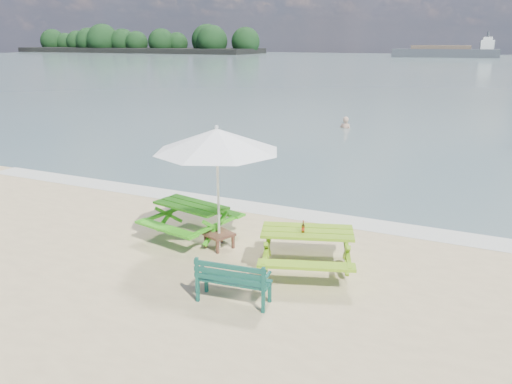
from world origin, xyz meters
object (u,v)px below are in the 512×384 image
at_px(picnic_table_right, 307,251).
at_px(beer_bottle, 303,228).
at_px(side_table, 219,240).
at_px(park_bench, 234,289).
at_px(picnic_table_left, 192,222).
at_px(patio_umbrella, 217,140).
at_px(swimmer, 345,134).

bearing_deg(picnic_table_right, beer_bottle, -105.76).
xyz_separation_m(side_table, beer_bottle, (2.08, -0.39, 0.75)).
height_order(park_bench, beer_bottle, beer_bottle).
bearing_deg(side_table, beer_bottle, -10.49).
bearing_deg(picnic_table_left, patio_umbrella, -17.17).
distance_m(side_table, swimmer, 16.64).
relative_size(picnic_table_right, park_bench, 1.83).
distance_m(side_table, patio_umbrella, 2.25).
distance_m(picnic_table_right, park_bench, 1.89).
relative_size(picnic_table_left, picnic_table_right, 0.90).
bearing_deg(park_bench, beer_bottle, 66.18).
bearing_deg(park_bench, patio_umbrella, 124.89).
bearing_deg(beer_bottle, picnic_table_left, 167.48).
xyz_separation_m(picnic_table_left, patio_umbrella, (0.88, -0.27, 2.04)).
distance_m(picnic_table_left, swimmer, 16.31).
bearing_deg(picnic_table_right, patio_umbrella, 173.50).
height_order(side_table, swimmer, swimmer).
xyz_separation_m(park_bench, patio_umbrella, (-1.38, 1.98, 2.18)).
height_order(picnic_table_left, picnic_table_right, picnic_table_right).
bearing_deg(patio_umbrella, side_table, 0.00).
height_order(picnic_table_left, park_bench, picnic_table_left).
xyz_separation_m(picnic_table_left, picnic_table_right, (3.00, -0.51, 0.02)).
distance_m(park_bench, side_table, 2.41).
bearing_deg(swimmer, patio_umbrella, -84.52).
bearing_deg(park_bench, picnic_table_right, 66.81).
xyz_separation_m(patio_umbrella, beer_bottle, (2.08, -0.39, -1.49)).
xyz_separation_m(picnic_table_left, park_bench, (2.26, -2.25, -0.15)).
bearing_deg(beer_bottle, swimmer, 102.21).
bearing_deg(side_table, patio_umbrella, 180.00).
bearing_deg(patio_umbrella, picnic_table_left, 162.83).
distance_m(picnic_table_left, beer_bottle, 3.08).
bearing_deg(beer_bottle, picnic_table_right, 74.24).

